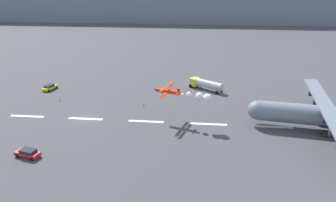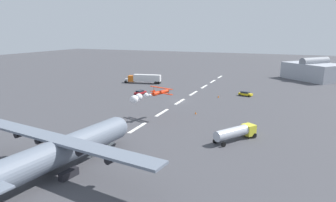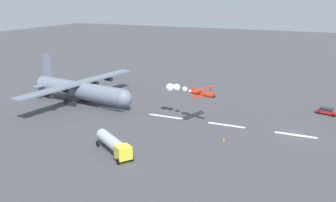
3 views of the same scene
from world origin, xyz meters
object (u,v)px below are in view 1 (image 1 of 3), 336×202
object	(u,v)px
fuel_tanker_truck	(206,84)
airport_staff_sedan	(50,87)
cargo_transport_plane	(318,115)
followme_car_yellow	(28,153)
traffic_cone_far	(144,104)
stunt_biplane_red	(190,95)
traffic_cone_near	(59,100)

from	to	relation	value
fuel_tanker_truck	airport_staff_sedan	size ratio (longest dim) A/B	2.00
cargo_transport_plane	followme_car_yellow	xyz separation A→B (m)	(-55.38, -16.11, -2.71)
cargo_transport_plane	airport_staff_sedan	xyz separation A→B (m)	(-67.21, 18.40, -2.71)
fuel_tanker_truck	traffic_cone_far	xyz separation A→B (m)	(-15.63, -13.33, -1.38)
followme_car_yellow	airport_staff_sedan	distance (m)	36.48
fuel_tanker_truck	airport_staff_sedan	world-z (taller)	fuel_tanker_truck
cargo_transport_plane	stunt_biplane_red	size ratio (longest dim) A/B	2.90
cargo_transport_plane	stunt_biplane_red	distance (m)	27.09
fuel_tanker_truck	followme_car_yellow	world-z (taller)	fuel_tanker_truck
fuel_tanker_truck	traffic_cone_near	xyz separation A→B (m)	(-37.97, -12.41, -1.38)
traffic_cone_near	cargo_transport_plane	bearing A→B (deg)	-9.73
airport_staff_sedan	traffic_cone_near	distance (m)	10.11
fuel_tanker_truck	airport_staff_sedan	distance (m)	44.44
stunt_biplane_red	traffic_cone_near	distance (m)	36.01
cargo_transport_plane	traffic_cone_near	world-z (taller)	cargo_transport_plane
stunt_biplane_red	airport_staff_sedan	world-z (taller)	stunt_biplane_red
followme_car_yellow	airport_staff_sedan	xyz separation A→B (m)	(-11.83, 34.51, -0.00)
stunt_biplane_red	followme_car_yellow	distance (m)	33.57
stunt_biplane_red	traffic_cone_far	world-z (taller)	stunt_biplane_red
followme_car_yellow	airport_staff_sedan	bearing A→B (deg)	108.92
cargo_transport_plane	airport_staff_sedan	distance (m)	69.74
stunt_biplane_red	fuel_tanker_truck	distance (m)	23.06
fuel_tanker_truck	cargo_transport_plane	bearing A→B (deg)	-44.83
stunt_biplane_red	fuel_tanker_truck	world-z (taller)	stunt_biplane_red
cargo_transport_plane	airport_staff_sedan	world-z (taller)	cargo_transport_plane
airport_staff_sedan	followme_car_yellow	bearing A→B (deg)	-71.08
stunt_biplane_red	airport_staff_sedan	size ratio (longest dim) A/B	2.64
cargo_transport_plane	traffic_cone_far	world-z (taller)	cargo_transport_plane
stunt_biplane_red	airport_staff_sedan	bearing A→B (deg)	156.26
stunt_biplane_red	traffic_cone_near	bearing A→B (deg)	163.99
traffic_cone_near	fuel_tanker_truck	bearing A→B (deg)	18.10
traffic_cone_near	airport_staff_sedan	bearing A→B (deg)	128.13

